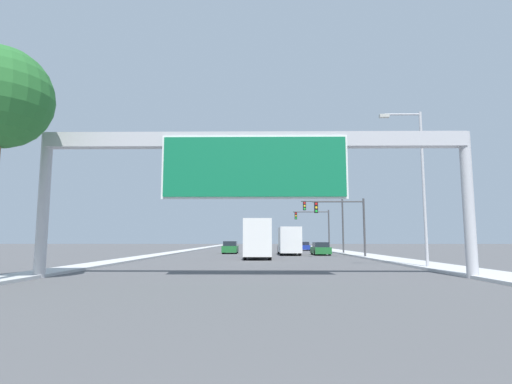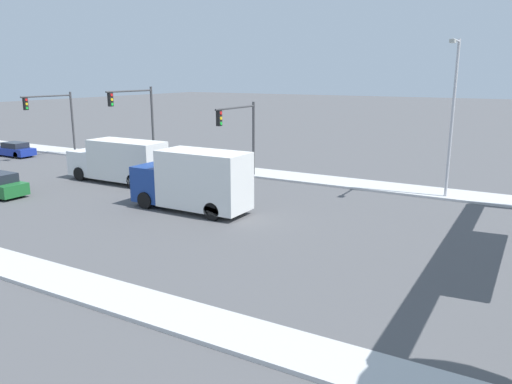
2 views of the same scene
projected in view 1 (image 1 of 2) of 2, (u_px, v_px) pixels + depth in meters
The scene contains 12 objects.
sidewalk_right at pixel (334, 251), 59.83m from camera, with size 3.00×120.00×0.15m.
median_strip_left at pixel (188, 250), 60.10m from camera, with size 2.00×120.00×0.15m.
sign_gantry at pixel (255, 162), 18.78m from camera, with size 20.42×0.73×6.82m.
car_mid_center at pixel (320, 249), 44.82m from camera, with size 1.77×4.66×1.44m.
car_near_left at pixel (230, 248), 49.44m from camera, with size 1.80×4.38×1.52m.
car_mid_right at pixel (304, 246), 62.53m from camera, with size 1.71×4.35×1.36m.
truck_box_primary at pixel (258, 239), 36.29m from camera, with size 2.41×7.19×3.53m.
truck_box_secondary at pixel (289, 241), 45.50m from camera, with size 2.30×8.01×3.10m.
traffic_light_near_intersection at pixel (346, 217), 38.47m from camera, with size 5.10×0.32×5.69m.
traffic_light_mid_block at pixel (330, 216), 48.47m from camera, with size 5.12×0.32×6.67m.
traffic_light_far_intersection at pixel (317, 223), 58.36m from camera, with size 5.33×0.32×6.05m.
street_lamp_right at pixel (418, 176), 24.68m from camera, with size 2.65×0.28×9.75m.
Camera 1 is at (0.29, -0.59, 1.78)m, focal length 28.00 mm.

